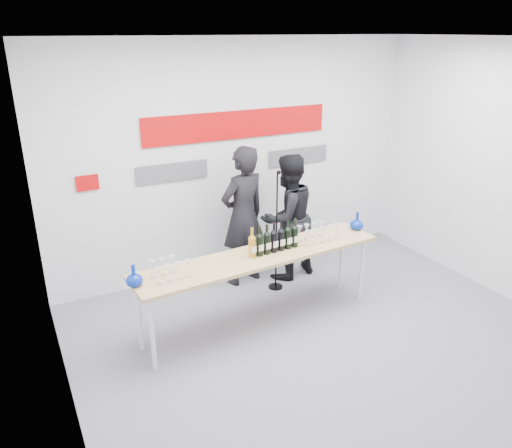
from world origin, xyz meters
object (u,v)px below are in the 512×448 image
object	(u,v)px
tasting_table	(260,260)
mic_stand	(276,254)
presenter_left	(243,216)
presenter_right	(287,217)

from	to	relation	value
tasting_table	mic_stand	xyz separation A→B (m)	(0.56, 0.63, -0.30)
presenter_left	presenter_right	xyz separation A→B (m)	(0.57, -0.12, -0.07)
tasting_table	mic_stand	distance (m)	0.89
tasting_table	mic_stand	world-z (taller)	mic_stand
presenter_left	presenter_right	distance (m)	0.59
tasting_table	presenter_right	size ratio (longest dim) A/B	1.72
presenter_left	mic_stand	distance (m)	0.62
mic_stand	tasting_table	bearing A→B (deg)	-153.14
presenter_left	presenter_right	world-z (taller)	presenter_left
tasting_table	presenter_right	world-z (taller)	presenter_right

